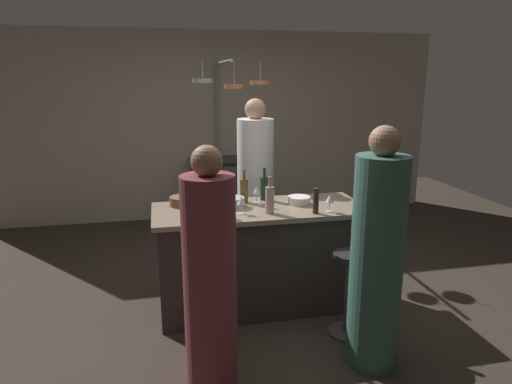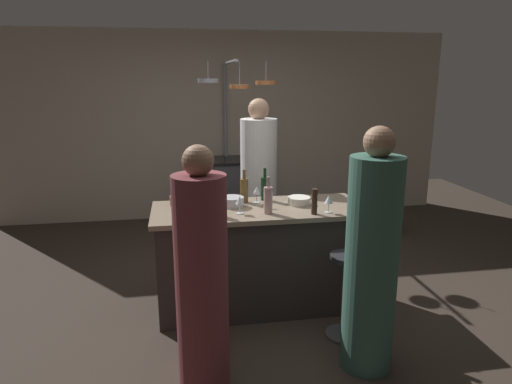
% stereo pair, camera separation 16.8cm
% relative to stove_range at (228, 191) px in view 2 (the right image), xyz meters
% --- Properties ---
extents(ground_plane, '(9.00, 9.00, 0.00)m').
position_rel_stove_range_xyz_m(ground_plane, '(0.00, -2.45, -0.45)').
color(ground_plane, '#382D26').
extents(back_wall, '(6.40, 0.16, 2.60)m').
position_rel_stove_range_xyz_m(back_wall, '(0.00, 0.40, 0.85)').
color(back_wall, '#BCAD99').
rests_on(back_wall, ground_plane).
extents(kitchen_island, '(1.80, 0.72, 0.90)m').
position_rel_stove_range_xyz_m(kitchen_island, '(0.00, -2.45, 0.01)').
color(kitchen_island, '#332D2B').
rests_on(kitchen_island, ground_plane).
extents(stove_range, '(0.80, 0.64, 0.89)m').
position_rel_stove_range_xyz_m(stove_range, '(0.00, 0.00, 0.00)').
color(stove_range, '#47474C').
rests_on(stove_range, ground_plane).
extents(chef, '(0.37, 0.37, 1.77)m').
position_rel_stove_range_xyz_m(chef, '(0.15, -1.56, 0.37)').
color(chef, white).
rests_on(chef, ground_plane).
extents(bar_stool_left, '(0.28, 0.28, 0.68)m').
position_rel_stove_range_xyz_m(bar_stool_left, '(-0.54, -3.07, -0.07)').
color(bar_stool_left, '#4C4C51').
rests_on(bar_stool_left, ground_plane).
extents(guest_left, '(0.34, 0.34, 1.59)m').
position_rel_stove_range_xyz_m(guest_left, '(-0.54, -3.44, 0.29)').
color(guest_left, brown).
rests_on(guest_left, ground_plane).
extents(bar_stool_right, '(0.28, 0.28, 0.68)m').
position_rel_stove_range_xyz_m(bar_stool_right, '(0.57, -3.07, -0.07)').
color(bar_stool_right, '#4C4C51').
rests_on(bar_stool_right, ground_plane).
extents(guest_right, '(0.36, 0.36, 1.68)m').
position_rel_stove_range_xyz_m(guest_right, '(0.59, -3.44, 0.33)').
color(guest_right, '#33594C').
rests_on(guest_right, ground_plane).
extents(overhead_pot_rack, '(0.89, 1.33, 2.17)m').
position_rel_stove_range_xyz_m(overhead_pot_rack, '(0.02, -0.47, 1.23)').
color(overhead_pot_rack, gray).
rests_on(overhead_pot_rack, ground_plane).
extents(potted_plant, '(0.36, 0.36, 0.52)m').
position_rel_stove_range_xyz_m(potted_plant, '(1.89, -0.90, -0.15)').
color(potted_plant, brown).
rests_on(potted_plant, ground_plane).
extents(pepper_mill, '(0.05, 0.05, 0.21)m').
position_rel_stove_range_xyz_m(pepper_mill, '(0.41, -2.71, 0.56)').
color(pepper_mill, '#382319').
rests_on(pepper_mill, kitchen_island).
extents(wine_bottle_dark, '(0.07, 0.07, 0.30)m').
position_rel_stove_range_xyz_m(wine_bottle_dark, '(-0.42, -2.56, 0.57)').
color(wine_bottle_dark, black).
rests_on(wine_bottle_dark, kitchen_island).
extents(wine_bottle_red, '(0.07, 0.07, 0.29)m').
position_rel_stove_range_xyz_m(wine_bottle_red, '(0.10, -2.21, 0.56)').
color(wine_bottle_red, '#143319').
rests_on(wine_bottle_red, kitchen_island).
extents(wine_bottle_amber, '(0.07, 0.07, 0.30)m').
position_rel_stove_range_xyz_m(wine_bottle_amber, '(-0.10, -2.26, 0.57)').
color(wine_bottle_amber, brown).
rests_on(wine_bottle_amber, kitchen_island).
extents(wine_bottle_rose, '(0.07, 0.07, 0.30)m').
position_rel_stove_range_xyz_m(wine_bottle_rose, '(0.04, -2.63, 0.57)').
color(wine_bottle_rose, '#B78C8E').
rests_on(wine_bottle_rose, kitchen_island).
extents(wine_bottle_white, '(0.07, 0.07, 0.29)m').
position_rel_stove_range_xyz_m(wine_bottle_white, '(-0.58, -2.57, 0.56)').
color(wine_bottle_white, gray).
rests_on(wine_bottle_white, kitchen_island).
extents(wine_glass_near_left_guest, '(0.07, 0.07, 0.15)m').
position_rel_stove_range_xyz_m(wine_glass_near_left_guest, '(-0.18, -2.59, 0.56)').
color(wine_glass_near_left_guest, silver).
rests_on(wine_glass_near_left_guest, kitchen_island).
extents(wine_glass_near_right_guest, '(0.07, 0.07, 0.15)m').
position_rel_stove_range_xyz_m(wine_glass_near_right_guest, '(0.53, -2.69, 0.56)').
color(wine_glass_near_right_guest, silver).
rests_on(wine_glass_near_right_guest, kitchen_island).
extents(wine_glass_by_chef, '(0.07, 0.07, 0.15)m').
position_rel_stove_range_xyz_m(wine_glass_by_chef, '(0.01, -2.29, 0.56)').
color(wine_glass_by_chef, silver).
rests_on(wine_glass_by_chef, kitchen_island).
extents(mixing_bowl_wooden, '(0.21, 0.21, 0.08)m').
position_rel_stove_range_xyz_m(mixing_bowl_wooden, '(-0.64, -2.24, 0.49)').
color(mixing_bowl_wooden, brown).
rests_on(mixing_bowl_wooden, kitchen_island).
extents(mixing_bowl_ceramic, '(0.20, 0.20, 0.07)m').
position_rel_stove_range_xyz_m(mixing_bowl_ceramic, '(0.36, -2.41, 0.49)').
color(mixing_bowl_ceramic, silver).
rests_on(mixing_bowl_ceramic, kitchen_island).
extents(mixing_bowl_steel, '(0.20, 0.20, 0.08)m').
position_rel_stove_range_xyz_m(mixing_bowl_steel, '(-0.22, -2.37, 0.49)').
color(mixing_bowl_steel, '#B7B7BC').
rests_on(mixing_bowl_steel, kitchen_island).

